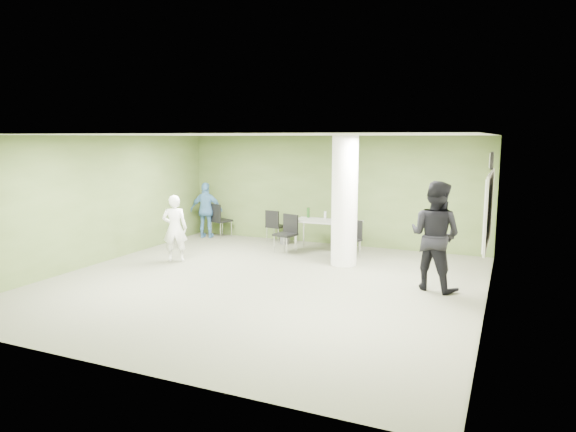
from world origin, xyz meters
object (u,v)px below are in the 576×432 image
at_px(man_blue, 206,210).
at_px(man_black, 435,236).
at_px(folding_table, 327,222).
at_px(chair_back_left, 219,218).
at_px(woman_white, 175,228).

bearing_deg(man_blue, man_black, 142.34).
xyz_separation_m(folding_table, man_blue, (-3.62, 0.30, 0.05)).
xyz_separation_m(chair_back_left, woman_white, (0.55, -2.77, 0.20)).
bearing_deg(chair_back_left, folding_table, -168.77).
relative_size(chair_back_left, man_blue, 0.62).
bearing_deg(man_black, chair_back_left, -4.36).
relative_size(chair_back_left, woman_white, 0.63).
distance_m(chair_back_left, woman_white, 2.83).
bearing_deg(folding_table, woman_white, -141.18).
xyz_separation_m(folding_table, man_black, (2.83, -2.20, 0.28)).
bearing_deg(man_black, folding_table, -18.79).
height_order(chair_back_left, man_blue, man_blue).
height_order(folding_table, chair_back_left, folding_table).
bearing_deg(folding_table, man_black, -38.63).
bearing_deg(man_blue, folding_table, 158.78).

